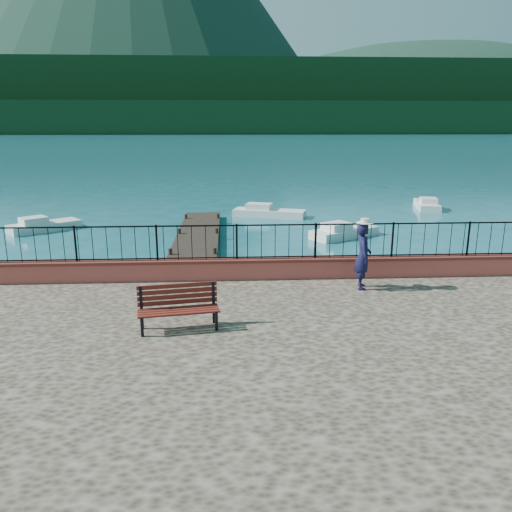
{
  "coord_description": "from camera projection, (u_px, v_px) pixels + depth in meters",
  "views": [
    {
      "loc": [
        -0.53,
        -9.78,
        5.42
      ],
      "look_at": [
        0.14,
        2.0,
        2.3
      ],
      "focal_mm": 35.0,
      "sensor_mm": 36.0,
      "label": 1
    }
  ],
  "objects": [
    {
      "name": "boat_2",
      "position": [
        344.0,
        229.0,
        24.7
      ],
      "size": [
        3.74,
        2.97,
        0.8
      ],
      "primitive_type": "cube",
      "rotation": [
        0.0,
        0.0,
        0.55
      ],
      "color": "silver",
      "rests_on": "ground"
    },
    {
      "name": "person",
      "position": [
        363.0,
        256.0,
        13.06
      ],
      "size": [
        0.51,
        0.7,
        1.76
      ],
      "primitive_type": "imported",
      "rotation": [
        0.0,
        0.0,
        1.42
      ],
      "color": "#111133",
      "rests_on": "promenade"
    },
    {
      "name": "far_forest",
      "position": [
        227.0,
        118.0,
        298.11
      ],
      "size": [
        900.0,
        60.0,
        18.0
      ],
      "primitive_type": "cube",
      "color": "black",
      "rests_on": "ground"
    },
    {
      "name": "ground",
      "position": [
        255.0,
        382.0,
        10.85
      ],
      "size": [
        2000.0,
        2000.0,
        0.0
      ],
      "primitive_type": "plane",
      "color": "#19596B",
      "rests_on": "ground"
    },
    {
      "name": "companion_hill",
      "position": [
        422.0,
        129.0,
        563.5
      ],
      "size": [
        448.0,
        384.0,
        180.0
      ],
      "primitive_type": "ellipsoid",
      "color": "#142D23",
      "rests_on": "ground"
    },
    {
      "name": "parapet",
      "position": [
        248.0,
        268.0,
        14.04
      ],
      "size": [
        28.0,
        0.46,
        0.58
      ],
      "primitive_type": "cube",
      "color": "#B84442",
      "rests_on": "promenade"
    },
    {
      "name": "railing",
      "position": [
        248.0,
        242.0,
        13.85
      ],
      "size": [
        27.0,
        0.05,
        0.95
      ],
      "primitive_type": "cube",
      "color": "black",
      "rests_on": "parapet"
    },
    {
      "name": "foothills",
      "position": [
        227.0,
        100.0,
        352.7
      ],
      "size": [
        900.0,
        120.0,
        44.0
      ],
      "primitive_type": "cube",
      "color": "black",
      "rests_on": "ground"
    },
    {
      "name": "boat_5",
      "position": [
        427.0,
        202.0,
        33.13
      ],
      "size": [
        2.1,
        3.8,
        0.8
      ],
      "primitive_type": "cube",
      "rotation": [
        0.0,
        0.0,
        1.34
      ],
      "color": "silver",
      "rests_on": "ground"
    },
    {
      "name": "boat_0",
      "position": [
        55.0,
        276.0,
        17.0
      ],
      "size": [
        3.45,
        1.53,
        0.8
      ],
      "primitive_type": "cube",
      "rotation": [
        0.0,
        0.0,
        0.07
      ],
      "color": "silver",
      "rests_on": "ground"
    },
    {
      "name": "boat_4",
      "position": [
        269.0,
        210.0,
        30.17
      ],
      "size": [
        4.51,
        2.58,
        0.8
      ],
      "primitive_type": "cube",
      "rotation": [
        0.0,
        0.0,
        -0.32
      ],
      "color": "silver",
      "rests_on": "ground"
    },
    {
      "name": "park_bench",
      "position": [
        179.0,
        316.0,
        10.56
      ],
      "size": [
        1.76,
        0.81,
        0.94
      ],
      "rotation": [
        0.0,
        0.0,
        0.16
      ],
      "color": "black",
      "rests_on": "promenade"
    },
    {
      "name": "hat",
      "position": [
        365.0,
        221.0,
        12.82
      ],
      "size": [
        0.44,
        0.44,
        0.12
      ],
      "primitive_type": "cylinder",
      "color": "silver",
      "rests_on": "person"
    },
    {
      "name": "boat_3",
      "position": [
        44.0,
        223.0,
        26.22
      ],
      "size": [
        3.56,
        3.27,
        0.8
      ],
      "primitive_type": "cube",
      "rotation": [
        0.0,
        0.0,
        0.69
      ],
      "color": "silver",
      "rests_on": "ground"
    },
    {
      "name": "dock",
      "position": [
        196.0,
        246.0,
        22.29
      ],
      "size": [
        2.0,
        16.0,
        0.3
      ],
      "primitive_type": "cube",
      "color": "#2D231C",
      "rests_on": "ground"
    }
  ]
}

